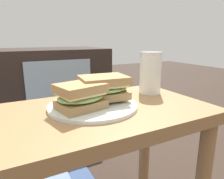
{
  "coord_description": "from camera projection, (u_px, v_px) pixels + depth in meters",
  "views": [
    {
      "loc": [
        -0.25,
        -0.49,
        0.65
      ],
      "look_at": [
        0.01,
        0.0,
        0.51
      ],
      "focal_mm": 32.97,
      "sensor_mm": 36.0,
      "label": 1
    }
  ],
  "objects": [
    {
      "name": "tv_cabinet",
      "position": [
        35.0,
        92.0,
        1.4
      ],
      "size": [
        0.96,
        0.46,
        0.58
      ],
      "color": "black",
      "rests_on": "ground"
    },
    {
      "name": "sandwich_back",
      "position": [
        104.0,
        87.0,
        0.6
      ],
      "size": [
        0.15,
        0.12,
        0.07
      ],
      "color": "#9E7A4C",
      "rests_on": "plate"
    },
    {
      "name": "sandwich_front",
      "position": [
        80.0,
        96.0,
        0.54
      ],
      "size": [
        0.14,
        0.12,
        0.07
      ],
      "color": "#9E7A4C",
      "rests_on": "plate"
    },
    {
      "name": "side_table",
      "position": [
        109.0,
        136.0,
        0.6
      ],
      "size": [
        0.56,
        0.36,
        0.46
      ],
      "color": "olive",
      "rests_on": "ground"
    },
    {
      "name": "plate",
      "position": [
        93.0,
        106.0,
        0.58
      ],
      "size": [
        0.25,
        0.25,
        0.01
      ],
      "primitive_type": "cylinder",
      "color": "silver",
      "rests_on": "side_table"
    },
    {
      "name": "beer_glass",
      "position": [
        150.0,
        74.0,
        0.71
      ],
      "size": [
        0.07,
        0.07,
        0.14
      ],
      "color": "silver",
      "rests_on": "side_table"
    }
  ]
}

